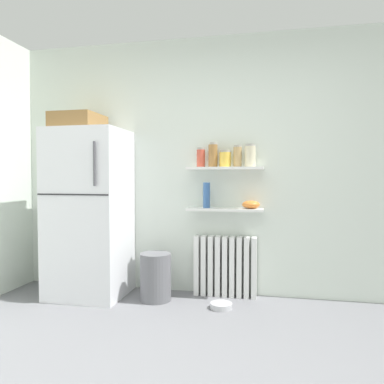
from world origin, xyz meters
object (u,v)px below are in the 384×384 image
object	(u,v)px
vase	(207,195)
shelf_bowl	(251,205)
storage_jar_1	(213,155)
trash_bin	(156,277)
radiator	(225,266)
storage_jar_2	(225,159)
refrigerator	(89,209)
storage_jar_4	(250,156)
pet_food_bowl	(221,306)
storage_jar_3	(238,156)
storage_jar_0	(201,158)

from	to	relation	value
vase	shelf_bowl	world-z (taller)	vase
storage_jar_1	shelf_bowl	bearing A→B (deg)	0.00
storage_jar_1	trash_bin	xyz separation A→B (m)	(-0.52, -0.23, -1.18)
radiator	shelf_bowl	world-z (taller)	shelf_bowl
storage_jar_2	trash_bin	world-z (taller)	storage_jar_2
refrigerator	storage_jar_4	bearing A→B (deg)	7.63
shelf_bowl	radiator	bearing A→B (deg)	173.20
storage_jar_1	pet_food_bowl	world-z (taller)	storage_jar_1
storage_jar_1	storage_jar_2	xyz separation A→B (m)	(0.12, 0.00, -0.04)
storage_jar_3	trash_bin	bearing A→B (deg)	-162.97
storage_jar_4	pet_food_bowl	distance (m)	1.43
storage_jar_1	pet_food_bowl	distance (m)	1.42
storage_jar_3	refrigerator	bearing A→B (deg)	-171.75
radiator	storage_jar_2	distance (m)	1.07
refrigerator	storage_jar_0	bearing A→B (deg)	10.91
vase	shelf_bowl	distance (m)	0.44
storage_jar_1	storage_jar_4	bearing A→B (deg)	-0.00
radiator	storage_jar_4	bearing A→B (deg)	-7.09
radiator	vase	world-z (taller)	vase
radiator	storage_jar_1	bearing A→B (deg)	-166.03
storage_jar_2	pet_food_bowl	xyz separation A→B (m)	(0.01, -0.33, -1.34)
storage_jar_2	vase	world-z (taller)	storage_jar_2
radiator	pet_food_bowl	xyz separation A→B (m)	(0.01, -0.36, -0.27)
refrigerator	shelf_bowl	distance (m)	1.61
storage_jar_0	storage_jar_4	world-z (taller)	storage_jar_4
radiator	pet_food_bowl	size ratio (longest dim) A/B	3.09
storage_jar_3	vase	bearing A→B (deg)	-180.00
trash_bin	pet_food_bowl	world-z (taller)	trash_bin
storage_jar_2	radiator	bearing A→B (deg)	90.00
storage_jar_4	shelf_bowl	world-z (taller)	storage_jar_4
radiator	trash_bin	bearing A→B (deg)	-157.66
storage_jar_2	storage_jar_4	size ratio (longest dim) A/B	0.74
storage_jar_0	shelf_bowl	size ratio (longest dim) A/B	1.11
refrigerator	radiator	distance (m)	1.47
storage_jar_4	shelf_bowl	size ratio (longest dim) A/B	1.27
vase	shelf_bowl	size ratio (longest dim) A/B	1.46
storage_jar_2	refrigerator	bearing A→B (deg)	-171.02
storage_jar_3	radiator	bearing A→B (deg)	166.03
storage_jar_4	pet_food_bowl	bearing A→B (deg)	-125.42
refrigerator	storage_jar_4	distance (m)	1.68
radiator	vase	bearing A→B (deg)	-170.73
storage_jar_2	pet_food_bowl	distance (m)	1.38
refrigerator	trash_bin	xyz separation A→B (m)	(0.70, -0.02, -0.64)
storage_jar_4	trash_bin	distance (m)	1.48
shelf_bowl	trash_bin	xyz separation A→B (m)	(-0.89, -0.23, -0.69)
storage_jar_2	trash_bin	distance (m)	1.33
radiator	storage_jar_3	xyz separation A→B (m)	(0.12, -0.03, 1.09)
vase	trash_bin	distance (m)	0.93
storage_jar_2	shelf_bowl	distance (m)	0.51
storage_jar_3	shelf_bowl	distance (m)	0.49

